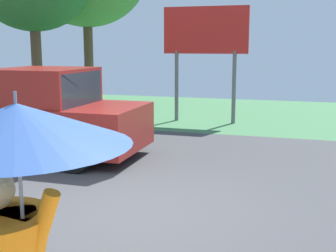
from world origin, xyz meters
The scene contains 3 objects.
ground_plane centered at (0.00, 2.95, -0.05)m, with size 40.00×22.00×0.20m.
pickup_truck centered at (-3.25, 2.63, 0.87)m, with size 5.20×2.28×1.88m.
roadside_billboard centered at (-0.45, 7.81, 2.55)m, with size 2.60×0.12×3.50m.
Camera 1 is at (2.47, -5.62, 2.36)m, focal length 47.69 mm.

